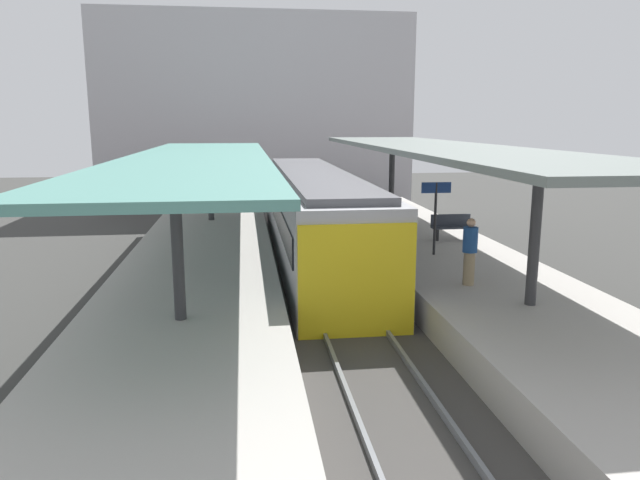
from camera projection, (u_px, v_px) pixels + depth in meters
The scene contains 13 objects.
ground_plane at pixel (329, 292), 17.59m from camera, with size 80.00×80.00×0.00m, color #383835.
platform_left at pixel (199, 280), 17.01m from camera, with size 4.40×28.00×1.00m, color #ADA8A0.
platform_right at pixel (452, 272), 17.97m from camera, with size 4.40×28.00×1.00m, color #ADA8A0.
track_ballast at pixel (329, 289), 17.57m from camera, with size 3.20×28.00×0.20m, color #423F3D.
rail_near_side at pixel (305, 284), 17.44m from camera, with size 0.08×28.00×0.14m, color slate.
rail_far_side at pixel (353, 282), 17.62m from camera, with size 0.08×28.00×0.14m, color slate.
commuter_train at pixel (315, 216), 20.65m from camera, with size 2.78×15.71×3.10m.
canopy_left at pixel (198, 160), 17.70m from camera, with size 4.18×21.00×2.98m.
canopy_right at pixel (442, 150), 18.61m from camera, with size 4.18×21.00×3.24m.
platform_bench at pixel (451, 226), 20.25m from camera, with size 1.40×0.41×0.86m.
platform_sign at pixel (436, 202), 17.71m from camera, with size 0.90×0.08×2.21m.
passenger_near_bench at pixel (470, 251), 14.52m from camera, with size 0.36×0.36×1.68m.
station_building_backdrop at pixel (256, 113), 35.74m from camera, with size 18.00×6.00×11.00m, color #B7B2B7.
Camera 1 is at (-2.45, -16.76, 4.99)m, focal length 33.13 mm.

